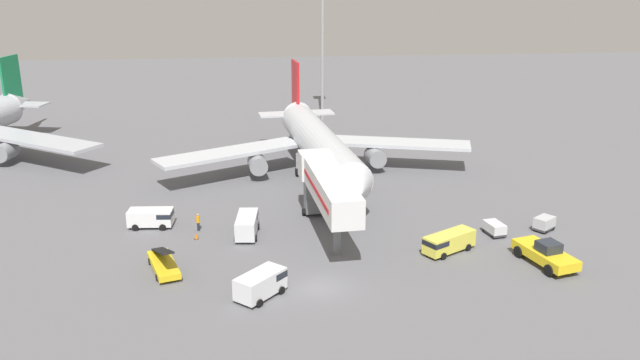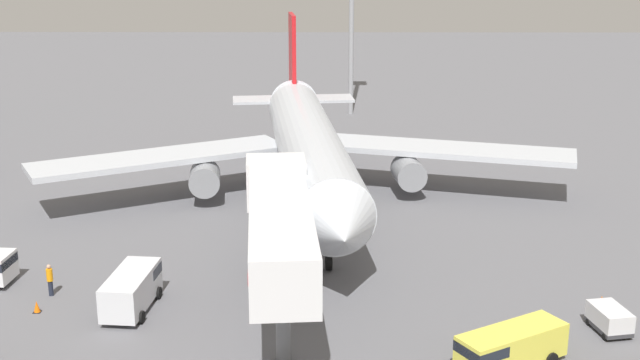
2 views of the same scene
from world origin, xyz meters
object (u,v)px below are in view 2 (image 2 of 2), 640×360
object	(u,v)px
airplane_at_gate	(308,146)
baggage_cart_far_center	(609,318)
jet_bridge	(279,222)
safety_cone_bravo	(37,307)
service_van_outer_right	(132,288)
ground_crew_worker_foreground	(50,279)
service_van_far_left	(509,346)
safety_cone_alpha	(602,301)

from	to	relation	value
airplane_at_gate	baggage_cart_far_center	bearing A→B (deg)	-53.73
jet_bridge	baggage_cart_far_center	xyz separation A→B (m)	(16.88, -2.06, -4.42)
jet_bridge	baggage_cart_far_center	world-z (taller)	jet_bridge
safety_cone_bravo	service_van_outer_right	bearing A→B (deg)	5.68
service_van_outer_right	ground_crew_worker_foreground	size ratio (longest dim) A/B	2.76
jet_bridge	safety_cone_bravo	bearing A→B (deg)	-179.98
service_van_far_left	baggage_cart_far_center	bearing A→B (deg)	32.17
airplane_at_gate	service_van_outer_right	distance (m)	21.28
jet_bridge	service_van_outer_right	world-z (taller)	jet_bridge
jet_bridge	safety_cone_alpha	world-z (taller)	jet_bridge
baggage_cart_far_center	safety_cone_bravo	world-z (taller)	baggage_cart_far_center
baggage_cart_far_center	service_van_far_left	bearing A→B (deg)	-147.83
ground_crew_worker_foreground	airplane_at_gate	bearing A→B (deg)	50.83
service_van_far_left	safety_cone_alpha	bearing A→B (deg)	46.22
airplane_at_gate	safety_cone_bravo	bearing A→B (deg)	-126.06
safety_cone_bravo	airplane_at_gate	bearing A→B (deg)	53.94
service_van_far_left	service_van_outer_right	bearing A→B (deg)	161.66
safety_cone_alpha	safety_cone_bravo	bearing A→B (deg)	-177.99
airplane_at_gate	service_van_far_left	size ratio (longest dim) A/B	7.35
baggage_cart_far_center	ground_crew_worker_foreground	bearing A→B (deg)	171.98
ground_crew_worker_foreground	service_van_far_left	bearing A→B (deg)	-18.33
baggage_cart_far_center	ground_crew_worker_foreground	world-z (taller)	ground_crew_worker_foreground
service_van_outer_right	safety_cone_bravo	xyz separation A→B (m)	(-5.07, -0.50, -0.89)
airplane_at_gate	safety_cone_alpha	bearing A→B (deg)	-48.24
ground_crew_worker_foreground	jet_bridge	bearing A→B (deg)	-9.39
safety_cone_alpha	airplane_at_gate	bearing A→B (deg)	131.76
baggage_cart_far_center	safety_cone_bravo	distance (m)	30.04
baggage_cart_far_center	airplane_at_gate	bearing A→B (deg)	126.27
airplane_at_gate	jet_bridge	bearing A→B (deg)	-93.21
jet_bridge	ground_crew_worker_foreground	size ratio (longest dim) A/B	9.38
airplane_at_gate	service_van_outer_right	xyz separation A→B (m)	(-9.11, -18.97, -3.21)
airplane_at_gate	safety_cone_bravo	world-z (taller)	airplane_at_gate
baggage_cart_far_center	ground_crew_worker_foreground	distance (m)	30.19
airplane_at_gate	baggage_cart_far_center	xyz separation A→B (m)	(15.79, -21.52, -3.68)
safety_cone_alpha	service_van_outer_right	bearing A→B (deg)	-178.73
airplane_at_gate	service_van_far_left	distance (m)	27.31
ground_crew_worker_foreground	safety_cone_alpha	bearing A→B (deg)	-2.04
airplane_at_gate	baggage_cart_far_center	world-z (taller)	airplane_at_gate
service_van_outer_right	baggage_cart_far_center	distance (m)	25.03
service_van_outer_right	safety_cone_alpha	bearing A→B (deg)	1.27
jet_bridge	safety_cone_bravo	world-z (taller)	jet_bridge
jet_bridge	service_van_far_left	world-z (taller)	jet_bridge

